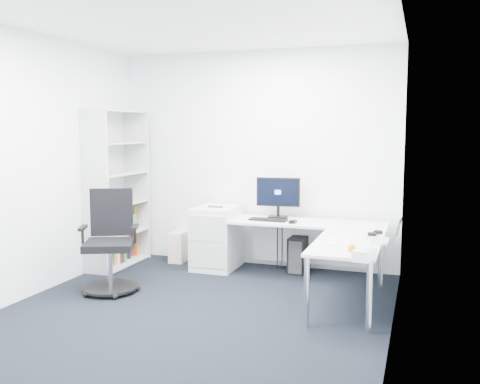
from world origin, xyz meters
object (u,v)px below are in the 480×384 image
(task_chair, at_px, (109,242))
(bookshelf, at_px, (117,188))
(monitor, at_px, (278,197))
(l_desk, at_px, (283,253))
(laptop, at_px, (377,230))

(task_chair, bearing_deg, bookshelf, 93.32)
(monitor, bearing_deg, l_desk, -72.88)
(task_chair, relative_size, laptop, 3.34)
(bookshelf, xyz_separation_m, task_chair, (0.53, -1.03, -0.44))
(laptop, bearing_deg, monitor, 141.82)
(l_desk, bearing_deg, monitor, 112.45)
(bookshelf, relative_size, monitor, 3.71)
(laptop, bearing_deg, bookshelf, 170.39)
(laptop, bearing_deg, l_desk, 152.92)
(l_desk, height_order, monitor, monitor)
(bookshelf, xyz_separation_m, laptop, (3.24, -0.62, -0.22))
(task_chair, bearing_deg, monitor, 20.68)
(laptop, bearing_deg, task_chair, -170.16)
(bookshelf, height_order, monitor, bookshelf)
(bookshelf, bearing_deg, task_chair, -62.73)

